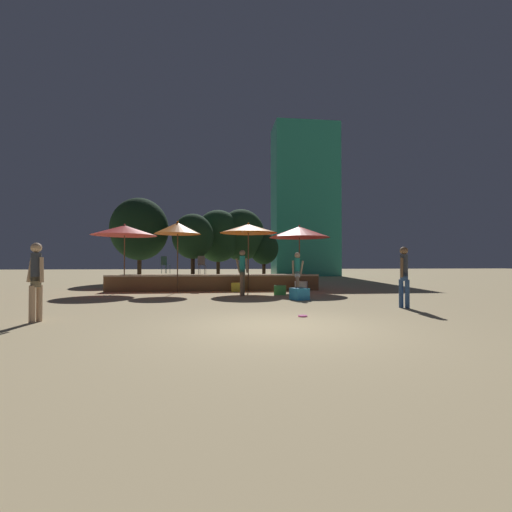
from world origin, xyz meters
TOP-DOWN VIEW (x-y plane):
  - ground_plane at (0.00, 0.00)m, footprint 120.00×120.00m
  - wooden_deck at (-1.47, 10.49)m, footprint 10.05×3.15m
  - patio_umbrella_0 at (0.12, 8.87)m, footprint 2.72×2.72m
  - patio_umbrella_1 at (-3.16, 8.68)m, footprint 2.10×2.10m
  - patio_umbrella_2 at (2.60, 8.91)m, footprint 2.93×2.93m
  - patio_umbrella_3 at (-5.61, 9.08)m, footprint 2.92×2.92m
  - cube_seat_0 at (1.64, 4.98)m, footprint 0.70×0.70m
  - cube_seat_1 at (1.30, 7.02)m, footprint 0.59×0.59m
  - cube_seat_2 at (2.62, 8.65)m, footprint 0.72×0.72m
  - cube_seat_3 at (-0.42, 8.70)m, footprint 0.58×0.58m
  - person_0 at (4.24, 2.45)m, footprint 0.43×0.39m
  - person_1 at (-0.33, 6.62)m, footprint 0.53×0.30m
  - person_2 at (1.81, 5.99)m, footprint 0.48×0.30m
  - person_3 at (-5.48, 1.10)m, footprint 0.49×0.30m
  - bistro_chair_0 at (-4.09, 11.07)m, footprint 0.46×0.47m
  - bistro_chair_1 at (-2.12, 9.84)m, footprint 0.41×0.42m
  - frisbee_disc at (0.80, 1.20)m, footprint 0.24×0.24m
  - background_tree_0 at (2.42, 20.31)m, footprint 2.37×2.37m
  - background_tree_1 at (-6.73, 17.19)m, footprint 3.93×3.93m
  - background_tree_2 at (-3.05, 16.94)m, footprint 2.87×2.87m
  - background_tree_3 at (-1.29, 19.73)m, footprint 3.71×3.71m
  - background_tree_4 at (0.56, 20.25)m, footprint 3.77×3.77m
  - distant_building at (7.45, 26.52)m, footprint 6.38×3.66m

SIDE VIEW (x-z plane):
  - ground_plane at x=0.00m, z-range 0.00..0.00m
  - frisbee_disc at x=0.80m, z-range 0.00..0.03m
  - cube_seat_1 at x=1.30m, z-range 0.00..0.39m
  - cube_seat_3 at x=-0.42m, z-range 0.00..0.42m
  - cube_seat_0 at x=1.64m, z-range 0.00..0.43m
  - cube_seat_2 at x=2.62m, z-range 0.00..0.47m
  - wooden_deck at x=-1.47m, z-range -0.04..0.74m
  - person_2 at x=1.81m, z-range 0.08..1.84m
  - person_3 at x=-5.48m, z-range 0.10..1.92m
  - person_0 at x=4.24m, z-range 0.10..1.94m
  - person_1 at x=-0.33m, z-range 0.11..1.98m
  - bistro_chair_0 at x=-4.09m, z-range 0.87..1.77m
  - bistro_chair_1 at x=-2.12m, z-range 0.87..1.77m
  - background_tree_0 at x=2.42m, z-range 0.58..4.38m
  - patio_umbrella_2 at x=2.60m, z-range 1.24..4.42m
  - patio_umbrella_3 at x=-5.61m, z-range 1.26..4.42m
  - patio_umbrella_1 at x=-3.16m, z-range 1.29..4.56m
  - patio_umbrella_0 at x=0.12m, z-range 1.34..4.60m
  - background_tree_2 at x=-3.05m, z-range 0.79..5.54m
  - background_tree_3 at x=-1.29m, z-range 0.69..6.15m
  - background_tree_4 at x=0.56m, z-range 0.74..6.38m
  - background_tree_1 at x=-6.73m, z-range 0.75..6.58m
  - distant_building at x=7.45m, z-range 0.00..15.19m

